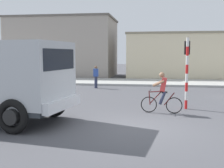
# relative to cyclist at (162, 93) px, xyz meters

# --- Properties ---
(ground_plane) EXTENTS (120.00, 120.00, 0.00)m
(ground_plane) POSITION_rel_cyclist_xyz_m (-0.96, -2.56, -0.86)
(ground_plane) COLOR #4C4C51
(sidewalk_far) EXTENTS (80.00, 5.00, 0.16)m
(sidewalk_far) POSITION_rel_cyclist_xyz_m (-0.96, 12.20, -0.78)
(sidewalk_far) COLOR #ADADA8
(sidewalk_far) RESTS_ON ground
(cyclist) EXTENTS (1.73, 0.50, 1.72)m
(cyclist) POSITION_rel_cyclist_xyz_m (0.00, 0.00, 0.00)
(cyclist) COLOR black
(cyclist) RESTS_ON ground
(traffic_light_pole) EXTENTS (0.24, 0.43, 3.20)m
(traffic_light_pole) POSITION_rel_cyclist_xyz_m (1.12, 1.13, 1.20)
(traffic_light_pole) COLOR red
(traffic_light_pole) RESTS_ON ground
(pedestrian_near_kerb) EXTENTS (0.34, 0.22, 1.62)m
(pedestrian_near_kerb) POSITION_rel_cyclist_xyz_m (-4.48, 8.10, -0.02)
(pedestrian_near_kerb) COLOR #2D334C
(pedestrian_near_kerb) RESTS_ON ground
(building_corner_left) EXTENTS (11.18, 7.22, 6.35)m
(building_corner_left) POSITION_rel_cyclist_xyz_m (-10.20, 18.64, 2.32)
(building_corner_left) COLOR #9E9389
(building_corner_left) RESTS_ON ground
(building_mid_block) EXTENTS (9.63, 6.08, 4.54)m
(building_mid_block) POSITION_rel_cyclist_xyz_m (1.78, 17.85, 1.41)
(building_mid_block) COLOR beige
(building_mid_block) RESTS_ON ground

